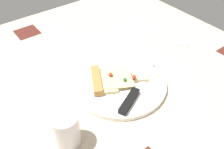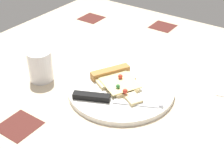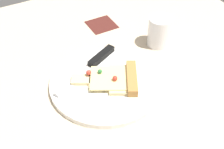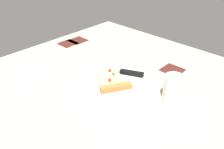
{
  "view_description": "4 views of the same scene",
  "coord_description": "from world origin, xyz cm",
  "px_view_note": "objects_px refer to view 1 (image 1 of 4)",
  "views": [
    {
      "loc": [
        32.45,
        45.44,
        53.17
      ],
      "look_at": [
        -2.35,
        -0.44,
        2.03
      ],
      "focal_mm": 38.73,
      "sensor_mm": 36.0,
      "label": 1
    },
    {
      "loc": [
        -43.1,
        64.73,
        52.98
      ],
      "look_at": [
        0.81,
        1.97,
        4.11
      ],
      "focal_mm": 51.29,
      "sensor_mm": 36.0,
      "label": 2
    },
    {
      "loc": [
        -29.74,
        -49.8,
        57.99
      ],
      "look_at": [
        -1.36,
        1.57,
        4.02
      ],
      "focal_mm": 48.99,
      "sensor_mm": 36.0,
      "label": 3
    },
    {
      "loc": [
        51.33,
        -53.55,
        51.53
      ],
      "look_at": [
        -2.77,
        3.54,
        3.7
      ],
      "focal_mm": 37.29,
      "sensor_mm": 36.0,
      "label": 4
    }
  ],
  "objects_px": {
    "plate": "(119,82)",
    "drinking_glass": "(66,129)",
    "napkin": "(139,28)",
    "fork": "(183,45)",
    "pizza_slice": "(111,79)",
    "knife": "(136,91)"
  },
  "relations": [
    {
      "from": "drinking_glass",
      "to": "napkin",
      "type": "xyz_separation_m",
      "value": [
        -0.51,
        -0.3,
        -0.04
      ]
    },
    {
      "from": "drinking_glass",
      "to": "napkin",
      "type": "distance_m",
      "value": 0.59
    },
    {
      "from": "plate",
      "to": "fork",
      "type": "xyz_separation_m",
      "value": [
        -0.33,
        -0.01,
        -0.0
      ]
    },
    {
      "from": "napkin",
      "to": "fork",
      "type": "bearing_deg",
      "value": 103.22
    },
    {
      "from": "pizza_slice",
      "to": "drinking_glass",
      "type": "distance_m",
      "value": 0.23
    },
    {
      "from": "fork",
      "to": "napkin",
      "type": "relative_size",
      "value": 1.13
    },
    {
      "from": "drinking_glass",
      "to": "plate",
      "type": "bearing_deg",
      "value": -160.12
    },
    {
      "from": "pizza_slice",
      "to": "knife",
      "type": "xyz_separation_m",
      "value": [
        -0.03,
        0.08,
        -0.0
      ]
    },
    {
      "from": "plate",
      "to": "drinking_glass",
      "type": "xyz_separation_m",
      "value": [
        0.23,
        0.08,
        0.04
      ]
    },
    {
      "from": "knife",
      "to": "fork",
      "type": "bearing_deg",
      "value": 80.03
    },
    {
      "from": "pizza_slice",
      "to": "drinking_glass",
      "type": "bearing_deg",
      "value": -36.55
    },
    {
      "from": "plate",
      "to": "knife",
      "type": "distance_m",
      "value": 0.07
    },
    {
      "from": "plate",
      "to": "knife",
      "type": "relative_size",
      "value": 1.32
    },
    {
      "from": "plate",
      "to": "pizza_slice",
      "type": "xyz_separation_m",
      "value": [
        0.02,
        -0.01,
        0.02
      ]
    },
    {
      "from": "plate",
      "to": "drinking_glass",
      "type": "distance_m",
      "value": 0.25
    },
    {
      "from": "knife",
      "to": "napkin",
      "type": "height_order",
      "value": "knife"
    },
    {
      "from": "fork",
      "to": "napkin",
      "type": "height_order",
      "value": "fork"
    },
    {
      "from": "plate",
      "to": "fork",
      "type": "relative_size",
      "value": 2.05
    },
    {
      "from": "plate",
      "to": "napkin",
      "type": "distance_m",
      "value": 0.35
    },
    {
      "from": "pizza_slice",
      "to": "napkin",
      "type": "relative_size",
      "value": 1.46
    },
    {
      "from": "knife",
      "to": "fork",
      "type": "xyz_separation_m",
      "value": [
        -0.32,
        -0.09,
        -0.02
      ]
    },
    {
      "from": "plate",
      "to": "pizza_slice",
      "type": "height_order",
      "value": "pizza_slice"
    }
  ]
}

